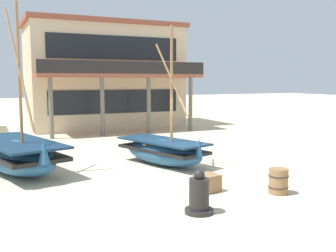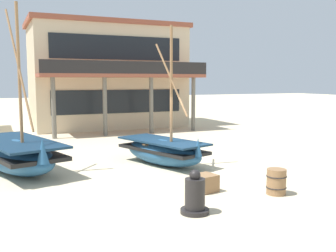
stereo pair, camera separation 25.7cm
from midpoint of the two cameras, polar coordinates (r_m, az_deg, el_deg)
ground_plane at (r=13.79m, az=1.23°, el=-6.23°), size 120.00×120.00×0.00m
fishing_boat_near_left at (r=14.32m, az=-1.23°, el=-3.61°), size 2.53×3.95×4.98m
fishing_boat_centre_large at (r=14.12m, az=-21.75°, el=-3.91°), size 3.10×5.05×5.54m
capstan_winch at (r=9.24m, az=3.76°, el=-10.14°), size 0.68×0.68×1.04m
wooden_barrel at (r=11.12m, az=15.20°, el=-7.79°), size 0.56×0.56×0.70m
cargo_crate at (r=11.05m, az=5.13°, el=-8.27°), size 0.68×0.68×0.48m
harbor_building_main at (r=26.62m, az=-9.63°, el=7.31°), size 10.07×7.74×6.79m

